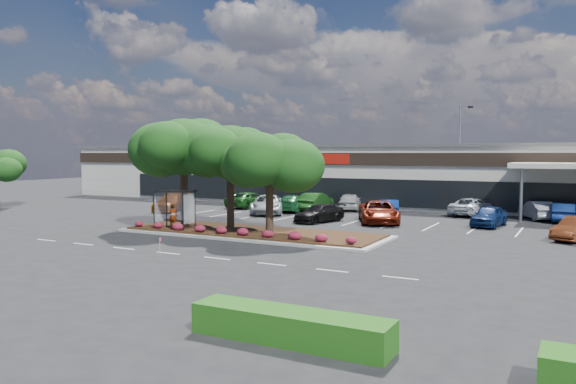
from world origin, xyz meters
The scene contains 28 objects.
ground centered at (0.00, 0.00, 0.00)m, with size 160.00×160.00×0.00m, color black.
retail_store centered at (0.06, 33.91, 3.15)m, with size 80.40×25.20×6.25m.
landscape_island centered at (-2.00, 4.00, 0.12)m, with size 18.00×6.00×0.26m.
lane_markings centered at (-0.14, 10.42, 0.01)m, with size 33.12×20.06×0.01m.
shrub_row centered at (-2.00, 1.90, 0.51)m, with size 17.00×0.80×0.50m, color maroon, non-canonical shape.
bus_shelter centered at (-7.50, 2.95, 2.31)m, with size 2.75×1.55×2.59m.
island_tree_west centered at (-8.00, 4.50, 4.21)m, with size 7.20×7.20×7.89m, color #19350F, non-canonical shape.
island_tree_mid centered at (-4.50, 5.20, 3.92)m, with size 6.60×6.60×7.32m, color #19350F, non-canonical shape.
island_tree_east centered at (-0.50, 3.70, 3.51)m, with size 5.80×5.80×6.50m, color #19350F, non-canonical shape.
hedge_south_east centered at (10.00, -13.50, 0.45)m, with size 6.00×1.30×0.90m, color #1B4C11.
conifer_north_west centered at (-30.00, 46.00, 5.00)m, with size 4.40×4.40×10.00m, color #19350F.
person_waiting centered at (-7.26, 2.32, 1.11)m, with size 0.62×0.41×1.70m, color #594C47.
light_pole centered at (6.71, 27.96, 4.40)m, with size 1.40×0.82×9.93m.
survey_stake centered at (-2.55, -4.48, 0.58)m, with size 0.07×0.14×0.90m.
car_0 centered at (-16.54, 13.39, 0.78)m, with size 2.19×5.38×1.56m, color #7D3404.
car_1 centered at (-7.09, 15.43, 0.73)m, with size 1.71×4.26×1.45m, color #B5B5B5.
car_2 centered at (-7.45, 15.52, 0.83)m, with size 2.74×5.94×1.65m, color #9DA2A8.
car_3 centered at (-0.91, 12.20, 0.68)m, with size 1.91×4.71×1.37m, color black.
car_4 centered at (3.35, 13.95, 0.85)m, with size 2.81×6.08×1.69m, color maroon.
car_7 centered at (11.20, 15.66, 0.76)m, with size 1.80×4.46×1.52m, color navy.
car_9 centered at (-11.88, 19.68, 0.76)m, with size 2.52×5.46×1.52m, color #1B571B.
car_10 centered at (-6.31, 18.39, 0.75)m, with size 2.10×5.18×1.50m, color #185529.
car_11 centered at (-4.74, 19.78, 0.84)m, with size 1.79×5.13×1.69m, color #174413.
car_12 centered at (-2.26, 22.07, 0.82)m, with size 1.93×4.80×1.64m, color #BABABA.
car_13 centered at (2.74, 18.48, 0.72)m, with size 1.53×4.38×1.44m, color navy.
car_14 centered at (8.78, 22.50, 0.76)m, with size 2.52×5.47×1.52m, color silver.
car_15 centered at (14.03, 21.97, 0.75)m, with size 1.59×4.57×1.51m, color #A1A4AD.
car_16 centered at (15.92, 21.24, 0.75)m, with size 1.59×4.56×1.50m, color navy.
Camera 1 is at (17.28, -27.39, 5.39)m, focal length 35.00 mm.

